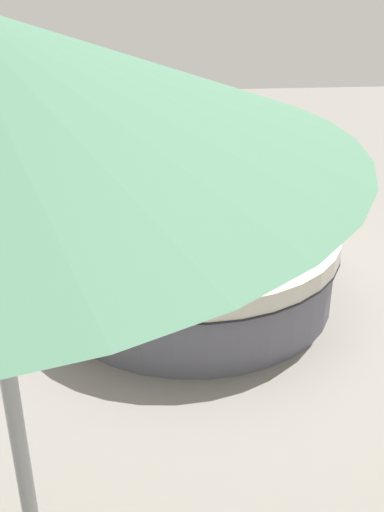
{
  "coord_description": "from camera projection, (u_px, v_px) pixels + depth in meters",
  "views": [
    {
      "loc": [
        -4.38,
        0.38,
        2.57
      ],
      "look_at": [
        0.0,
        0.0,
        0.36
      ],
      "focal_mm": 43.68,
      "sensor_mm": 36.0,
      "label": 1
    }
  ],
  "objects": [
    {
      "name": "round_bed",
      "position": [
        192.0,
        262.0,
        4.94
      ],
      "size": [
        2.29,
        2.29,
        0.6
      ],
      "color": "#595966",
      "rests_on": "ground_plane"
    },
    {
      "name": "ground_plane",
      "position": [
        192.0,
        295.0,
        5.08
      ],
      "size": [
        16.0,
        16.0,
        0.0
      ],
      "primitive_type": "plane",
      "color": "gray"
    },
    {
      "name": "throw_pillow_3",
      "position": [
        263.0,
        203.0,
        5.08
      ],
      "size": [
        0.49,
        0.3,
        0.15
      ],
      "primitive_type": "ellipsoid",
      "color": "white",
      "rests_on": "round_bed"
    },
    {
      "name": "throw_pillow_2",
      "position": [
        283.0,
        212.0,
        4.83
      ],
      "size": [
        0.41,
        0.29,
        0.21
      ],
      "primitive_type": "ellipsoid",
      "color": "silver",
      "rests_on": "round_bed"
    },
    {
      "name": "planter",
      "position": [
        78.0,
        138.0,
        7.01
      ],
      "size": [
        0.72,
        0.72,
        1.05
      ],
      "color": "brown",
      "rests_on": "ground_plane"
    },
    {
      "name": "throw_pillow_1",
      "position": [
        276.0,
        227.0,
        4.57
      ],
      "size": [
        0.54,
        0.35,
        0.21
      ],
      "primitive_type": "ellipsoid",
      "color": "white",
      "rests_on": "round_bed"
    },
    {
      "name": "side_table",
      "position": [
        221.0,
        180.0,
        6.94
      ],
      "size": [
        0.39,
        0.39,
        0.42
      ],
      "primitive_type": "cylinder",
      "color": "#B7B7BC",
      "rests_on": "ground_plane"
    },
    {
      "name": "throw_pillow_0",
      "position": [
        261.0,
        244.0,
        4.36
      ],
      "size": [
        0.46,
        0.3,
        0.17
      ],
      "primitive_type": "ellipsoid",
      "color": "beige",
      "rests_on": "round_bed"
    }
  ]
}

